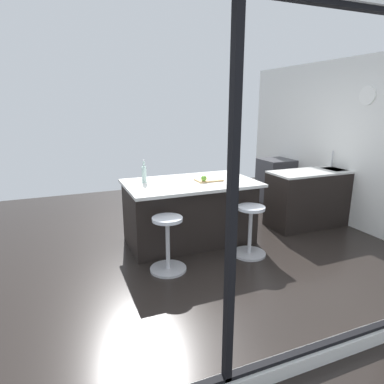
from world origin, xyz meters
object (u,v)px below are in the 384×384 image
stool_by_window (250,232)px  cutting_board (209,180)px  kitchen_island (189,211)px  apple_green (204,178)px  water_bottle (144,174)px  stool_middle (168,246)px  oven_range (276,181)px

stool_by_window → cutting_board: cutting_board is taller
kitchen_island → apple_green: 0.55m
kitchen_island → cutting_board: 0.53m
cutting_board → water_bottle: size_ratio=1.15×
stool_middle → apple_green: size_ratio=8.63×
stool_by_window → stool_middle: same height
kitchen_island → water_bottle: 0.84m
oven_range → stool_by_window: bearing=47.2°
stool_by_window → apple_green: 0.96m
cutting_board → apple_green: bearing=34.8°
kitchen_island → stool_middle: (0.57, 0.73, -0.14)m
stool_middle → cutting_board: (-0.83, -0.65, 0.60)m
stool_by_window → apple_green: apple_green is taller
oven_range → apple_green: bearing=31.9°
stool_middle → apple_green: apple_green is taller
cutting_board → apple_green: (0.11, 0.08, 0.05)m
oven_range → stool_by_window: size_ratio=1.30×
apple_green → water_bottle: bearing=-22.0°
cutting_board → apple_green: 0.14m
stool_middle → cutting_board: size_ratio=1.87×
stool_by_window → stool_middle: bearing=0.0°
kitchen_island → stool_by_window: (-0.57, 0.73, -0.14)m
oven_range → stool_middle: 3.54m
oven_range → water_bottle: bearing=19.9°
kitchen_island → stool_middle: kitchen_island is taller
stool_by_window → apple_green: size_ratio=8.63×
apple_green → oven_range: bearing=-148.1°
oven_range → apple_green: 2.67m
kitchen_island → apple_green: (-0.15, 0.16, 0.51)m
stool_by_window → water_bottle: bearing=-36.7°
kitchen_island → cutting_board: size_ratio=5.01×
apple_green → water_bottle: 0.82m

